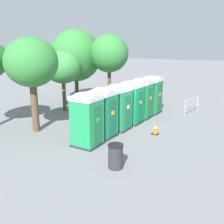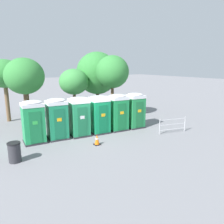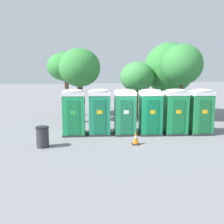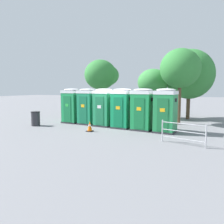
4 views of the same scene
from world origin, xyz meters
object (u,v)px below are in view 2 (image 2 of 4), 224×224
(street_tree_2, at_px, (25,77))
(trash_can, at_px, (15,152))
(portapotty_1, at_px, (57,119))
(street_tree_3, at_px, (112,72))
(portapotty_3, at_px, (99,114))
(street_tree_4, at_px, (4,74))
(portapotty_0, at_px, (33,122))
(traffic_cone, at_px, (97,140))
(portapotty_4, at_px, (118,112))
(street_tree_0, at_px, (97,73))
(event_barrier, at_px, (173,125))
(portapotty_5, at_px, (135,110))
(portapotty_2, at_px, (79,116))
(street_tree_1, at_px, (74,82))

(street_tree_2, distance_m, trash_can, 6.90)
(portapotty_1, distance_m, street_tree_3, 6.97)
(street_tree_2, height_order, street_tree_3, street_tree_3)
(portapotty_3, xyz_separation_m, street_tree_2, (-3.58, 4.21, 2.41))
(street_tree_4, xyz_separation_m, trash_can, (-1.31, -8.38, -3.32))
(portapotty_0, xyz_separation_m, traffic_cone, (2.83, -2.50, -0.97))
(portapotty_4, distance_m, street_tree_2, 7.07)
(traffic_cone, bearing_deg, portapotty_0, 138.58)
(portapotty_0, height_order, street_tree_0, street_tree_0)
(portapotty_3, height_order, event_barrier, portapotty_3)
(portapotty_3, distance_m, portapotty_5, 2.82)
(portapotty_2, distance_m, street_tree_4, 7.73)
(portapotty_4, distance_m, trash_can, 7.31)
(street_tree_0, bearing_deg, trash_can, -140.97)
(portapotty_0, bearing_deg, street_tree_2, 80.43)
(portapotty_4, relative_size, street_tree_0, 0.44)
(portapotty_2, bearing_deg, street_tree_4, 114.59)
(portapotty_3, xyz_separation_m, street_tree_4, (-4.43, 6.87, 2.53))
(portapotty_0, xyz_separation_m, portapotty_4, (5.58, -0.82, 0.00))
(street_tree_1, height_order, street_tree_4, street_tree_4)
(street_tree_0, height_order, event_barrier, street_tree_0)
(street_tree_0, height_order, traffic_cone, street_tree_0)
(street_tree_0, xyz_separation_m, street_tree_2, (-7.19, -1.86, -0.00))
(portapotty_3, xyz_separation_m, street_tree_3, (3.19, 2.96, 2.63))
(event_barrier, bearing_deg, portapotty_5, 115.38)
(traffic_cone, bearing_deg, street_tree_1, 73.56)
(traffic_cone, bearing_deg, street_tree_3, 46.72)
(portapotty_0, height_order, portapotty_1, same)
(portapotty_1, distance_m, traffic_cone, 2.93)
(street_tree_2, relative_size, street_tree_4, 1.01)
(portapotty_1, xyz_separation_m, portapotty_2, (1.39, -0.27, 0.00))
(portapotty_3, xyz_separation_m, portapotty_4, (1.40, -0.19, -0.00))
(trash_can, distance_m, event_barrier, 9.83)
(street_tree_3, relative_size, street_tree_4, 1.07)
(portapotty_1, relative_size, street_tree_3, 0.48)
(portapotty_2, height_order, street_tree_1, street_tree_1)
(portapotty_5, distance_m, street_tree_2, 8.24)
(street_tree_4, bearing_deg, event_barrier, -49.36)
(portapotty_4, bearing_deg, portapotty_3, 172.15)
(portapotty_2, distance_m, portapotty_4, 2.82)
(portapotty_4, distance_m, traffic_cone, 3.37)
(portapotty_3, bearing_deg, traffic_cone, -126.05)
(portapotty_1, height_order, street_tree_4, street_tree_4)
(portapotty_4, relative_size, street_tree_1, 0.61)
(portapotty_1, bearing_deg, portapotty_5, -9.37)
(portapotty_3, xyz_separation_m, event_barrier, (3.98, -2.93, -0.72))
(portapotty_3, distance_m, street_tree_1, 5.67)
(portapotty_1, height_order, street_tree_1, street_tree_1)
(portapotty_1, xyz_separation_m, street_tree_0, (6.39, 5.57, 2.42))
(street_tree_3, bearing_deg, traffic_cone, -133.28)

